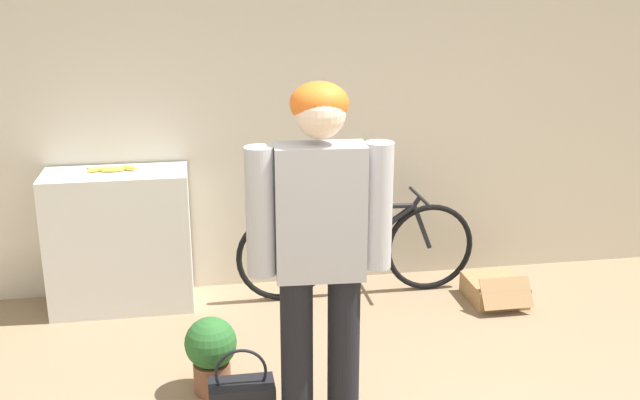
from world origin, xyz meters
name	(u,v)px	position (x,y,z in m)	size (l,w,h in m)	color
wall_back	(290,108)	(0.00, 2.93, 1.30)	(8.00, 0.07, 2.60)	beige
side_shelf	(120,241)	(-1.21, 2.67, 0.48)	(0.94, 0.43, 0.96)	white
person	(320,240)	(-0.12, 0.98, 1.03)	(0.68, 0.25, 1.77)	black
bicycle	(357,248)	(0.42, 2.58, 0.35)	(1.71, 0.46, 0.72)	black
banana	(112,169)	(-1.22, 2.69, 0.98)	(0.35, 0.09, 0.04)	#EAD64C
cardboard_box	(495,290)	(1.35, 2.32, 0.08)	(0.37, 0.47, 0.23)	#A87F51
potted_plant	(211,351)	(-0.64, 1.46, 0.25)	(0.28, 0.28, 0.44)	brown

